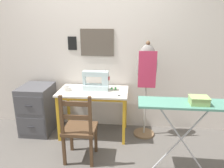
{
  "coord_description": "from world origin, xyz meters",
  "views": [
    {
      "loc": [
        0.6,
        -2.75,
        1.78
      ],
      "look_at": [
        0.29,
        0.26,
        0.84
      ],
      "focal_mm": 35.0,
      "sensor_mm": 36.0,
      "label": 1
    }
  ],
  "objects": [
    {
      "name": "ironing_board",
      "position": [
        1.16,
        -0.46,
        0.83
      ],
      "size": [
        1.01,
        0.32,
        0.89
      ],
      "color": "#518E7A",
      "rests_on": "ground_plane"
    },
    {
      "name": "sewing_machine",
      "position": [
        0.06,
        0.33,
        0.86
      ],
      "size": [
        0.4,
        0.16,
        0.31
      ],
      "color": "silver",
      "rests_on": "sewing_table"
    },
    {
      "name": "sewing_table",
      "position": [
        0.0,
        0.28,
        0.63
      ],
      "size": [
        1.04,
        0.58,
        0.72
      ],
      "color": "silver",
      "rests_on": "ground_plane"
    },
    {
      "name": "wooden_chair",
      "position": [
        -0.06,
        -0.37,
        0.43
      ],
      "size": [
        0.4,
        0.38,
        0.92
      ],
      "color": "#513823",
      "rests_on": "ground_plane"
    },
    {
      "name": "ground_plane",
      "position": [
        0.0,
        0.0,
        0.0
      ],
      "size": [
        14.0,
        14.0,
        0.0
      ],
      "primitive_type": "plane",
      "color": "#5B5651"
    },
    {
      "name": "scissors",
      "position": [
        0.42,
        0.12,
        0.73
      ],
      "size": [
        0.11,
        0.11,
        0.01
      ],
      "color": "silver",
      "rests_on": "sewing_table"
    },
    {
      "name": "wall_back",
      "position": [
        -0.0,
        0.65,
        1.28
      ],
      "size": [
        10.0,
        0.07,
        2.55
      ],
      "color": "silver",
      "rests_on": "ground_plane"
    },
    {
      "name": "thread_spool_mid_table",
      "position": [
        0.33,
        0.37,
        0.74
      ],
      "size": [
        0.04,
        0.04,
        0.04
      ],
      "color": "green",
      "rests_on": "sewing_table"
    },
    {
      "name": "dress_form",
      "position": [
        0.78,
        0.35,
        1.02
      ],
      "size": [
        0.32,
        0.32,
        1.46
      ],
      "color": "#846647",
      "rests_on": "ground_plane"
    },
    {
      "name": "filing_cabinet",
      "position": [
        -0.9,
        0.3,
        0.38
      ],
      "size": [
        0.46,
        0.56,
        0.76
      ],
      "color": "#4C4C51",
      "rests_on": "ground_plane"
    },
    {
      "name": "storage_box",
      "position": [
        1.3,
        -0.5,
        0.92
      ],
      "size": [
        0.2,
        0.16,
        0.09
      ],
      "color": "#8EB266",
      "rests_on": "ironing_board"
    },
    {
      "name": "thread_spool_near_machine",
      "position": [
        0.27,
        0.37,
        0.74
      ],
      "size": [
        0.04,
        0.04,
        0.04
      ],
      "color": "green",
      "rests_on": "sewing_table"
    },
    {
      "name": "fabric_bowl",
      "position": [
        -0.39,
        0.25,
        0.75
      ],
      "size": [
        0.12,
        0.12,
        0.06
      ],
      "color": "silver",
      "rests_on": "sewing_table"
    }
  ]
}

